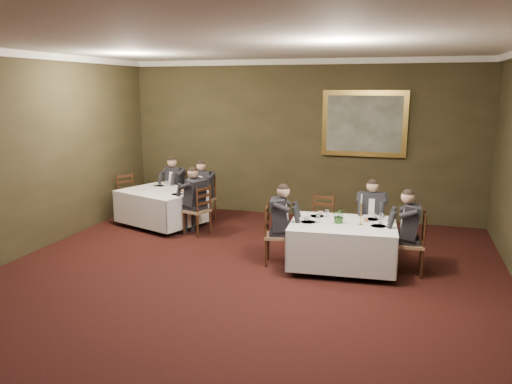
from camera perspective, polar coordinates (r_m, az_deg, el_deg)
The scene contains 25 objects.
ground at distance 7.05m, azimuth -3.92°, elevation -12.42°, with size 10.00×10.00×0.00m, color black.
ceiling at distance 6.46m, azimuth -4.38°, elevation 17.20°, with size 8.00×10.00×0.10m, color silver.
back_wall at distance 11.29m, azimuth 5.06°, elevation 6.01°, with size 8.00×0.10×3.50m, color #2F2A17.
crown_molding at distance 6.45m, azimuth -4.37°, elevation 16.67°, with size 8.00×10.00×0.12m.
table_main at distance 8.21m, azimuth 9.83°, elevation -5.64°, with size 1.78×1.41×0.67m.
table_second at distance 10.75m, azimuth -10.76°, elevation -1.49°, with size 1.98×1.75×0.67m.
chair_main_backleft at distance 9.12m, azimuth 7.24°, elevation -4.88°, with size 0.51×0.49×1.00m.
chair_main_backright at distance 9.09m, azimuth 12.93°, elevation -5.15°, with size 0.45×0.43×1.00m.
diner_main_backright at distance 9.01m, azimuth 13.00°, elevation -3.78°, with size 0.43×0.49×1.35m.
chair_main_endleft at distance 8.37m, azimuth 2.44°, elevation -6.32°, with size 0.49×0.51×1.00m.
diner_main_endleft at distance 8.30m, azimuth 2.53°, elevation -4.82°, with size 0.54×0.48×1.35m.
chair_main_endright at distance 8.29m, azimuth 17.22°, elevation -7.04°, with size 0.43×0.45×1.00m.
diner_main_endright at distance 8.22m, azimuth 17.23°, elevation -5.53°, with size 0.49×0.43×1.35m.
chair_sec_backleft at distance 11.67m, azimuth -9.14°, elevation -1.21°, with size 0.52×0.50×1.00m.
diner_sec_backleft at distance 11.61m, azimuth -9.21°, elevation -0.12°, with size 0.49×0.55×1.35m.
chair_sec_backright at distance 11.07m, azimuth -5.95°, elevation -1.84°, with size 0.48×0.46×1.00m.
diner_sec_backright at distance 11.00m, azimuth -6.01°, elevation -0.70°, with size 0.45×0.52×1.35m.
chair_sec_endright at distance 10.07m, azimuth -6.70°, elevation -3.25°, with size 0.54×0.55×1.00m.
diner_sec_endright at distance 10.02m, azimuth -6.78°, elevation -1.97°, with size 0.58×0.53×1.35m.
chair_sec_endleft at distance 11.57m, azimuth -14.21°, elevation -1.54°, with size 0.59×0.60×1.00m.
centerpiece at distance 8.08m, azimuth 9.52°, elevation -2.60°, with size 0.24×0.21×0.27m, color #2D5926.
candlestick at distance 8.04m, azimuth 11.91°, elevation -2.38°, with size 0.07×0.07×0.51m.
place_setting_table_main at distance 8.50m, azimuth 7.36°, elevation -2.52°, with size 0.33×0.31×0.14m.
place_setting_table_second at distance 11.23m, azimuth -10.76°, elevation 0.89°, with size 0.33×0.31×0.14m.
painting at distance 10.99m, azimuth 12.26°, elevation 7.64°, with size 1.79×0.09×1.41m.
Camera 1 is at (2.33, -5.99, 2.90)m, focal length 35.00 mm.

